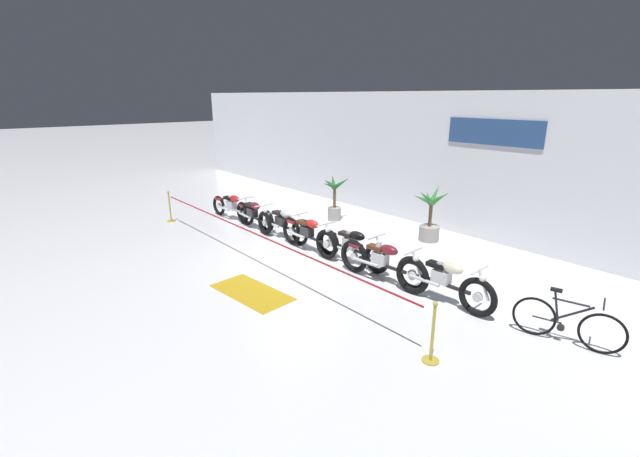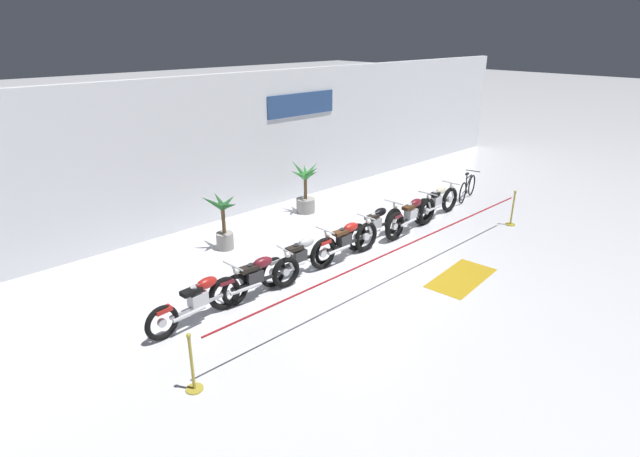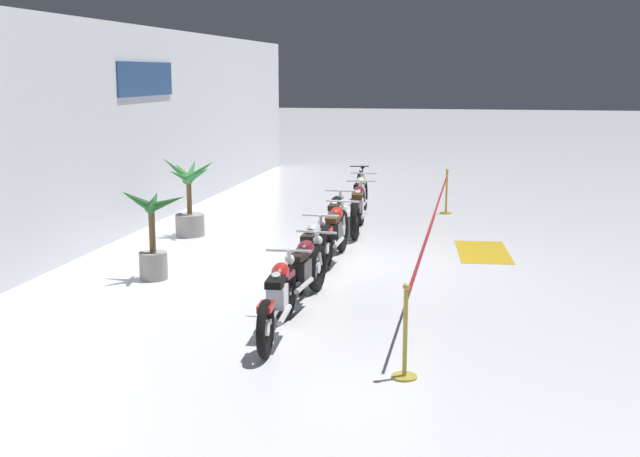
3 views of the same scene
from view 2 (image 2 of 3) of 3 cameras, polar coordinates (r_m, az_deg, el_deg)
ground_plane at (r=12.20m, az=4.59°, el=-4.23°), size 120.00×120.00×0.00m
back_wall at (r=15.22m, az=-9.77°, el=9.22°), size 28.00×0.29×4.20m
motorcycle_red_0 at (r=10.05m, az=-13.46°, el=-7.94°), size 2.39×0.62×0.92m
motorcycle_maroon_1 at (r=10.66m, az=-7.26°, el=-5.65°), size 2.25×0.62×0.94m
motorcycle_silver_2 at (r=11.53m, az=-2.22°, el=-3.22°), size 2.34×0.62×0.93m
motorcycle_red_3 at (r=12.31m, az=2.95°, el=-1.45°), size 2.30×0.62×0.97m
motorcycle_black_4 at (r=13.45m, az=6.41°, el=0.39°), size 2.35×0.62×0.94m
motorcycle_maroon_5 at (r=14.21m, az=10.43°, el=1.45°), size 2.45×0.62×0.98m
motorcycle_cream_6 at (r=15.48m, az=13.19°, el=2.93°), size 2.30×0.62×0.97m
bicycle at (r=17.48m, az=16.49°, el=4.44°), size 1.69×0.59×0.96m
potted_palm_left_of_row at (r=15.47m, az=-1.66°, el=4.23°), size 1.03×1.13×1.65m
potted_palm_right_of_row at (r=13.05m, az=-10.99°, el=0.51°), size 0.94×1.14×1.54m
stanchion_far_left at (r=10.19m, az=4.34°, el=-5.13°), size 10.41×0.28×1.05m
stanchion_mid_left at (r=15.56m, az=21.09°, el=1.63°), size 0.28×0.28×1.05m
floor_banner at (r=12.03m, az=15.85°, el=-5.45°), size 2.01×1.10×0.01m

